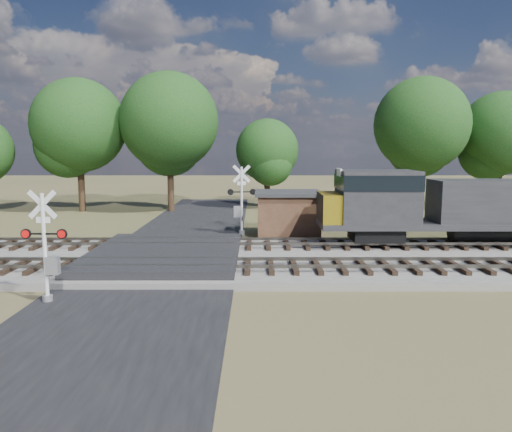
{
  "coord_description": "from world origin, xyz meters",
  "views": [
    {
      "loc": [
        4.33,
        -22.97,
        5.4
      ],
      "look_at": [
        4.36,
        2.0,
        2.04
      ],
      "focal_mm": 35.0,
      "sensor_mm": 36.0,
      "label": 1
    }
  ],
  "objects": [
    {
      "name": "road",
      "position": [
        0.0,
        0.0,
        0.04
      ],
      "size": [
        7.0,
        60.0,
        0.08
      ],
      "primitive_type": "cube",
      "color": "black",
      "rests_on": "ground"
    },
    {
      "name": "treeline",
      "position": [
        10.41,
        20.44,
        7.05
      ],
      "size": [
        81.63,
        10.04,
        11.89
      ],
      "color": "black",
      "rests_on": "ground"
    },
    {
      "name": "equipment_shed",
      "position": [
        6.35,
        7.71,
        1.42
      ],
      "size": [
        4.13,
        4.13,
        2.8
      ],
      "rotation": [
        0.0,
        0.0,
        -0.01
      ],
      "color": "#4A2D1F",
      "rests_on": "ground"
    },
    {
      "name": "track_near",
      "position": [
        3.12,
        -2.0,
        0.41
      ],
      "size": [
        140.0,
        2.6,
        0.33
      ],
      "color": "black",
      "rests_on": "ballast_bed"
    },
    {
      "name": "ballast_bed",
      "position": [
        10.0,
        0.5,
        0.15
      ],
      "size": [
        140.0,
        10.0,
        0.3
      ],
      "primitive_type": "cube",
      "color": "gray",
      "rests_on": "ground"
    },
    {
      "name": "crossing_signal_far",
      "position": [
        3.38,
        8.08,
        1.84
      ],
      "size": [
        1.78,
        0.42,
        4.43
      ],
      "rotation": [
        0.0,
        0.0,
        3.27
      ],
      "color": "silver",
      "rests_on": "ground"
    },
    {
      "name": "crossing_panel",
      "position": [
        0.0,
        0.5,
        0.32
      ],
      "size": [
        7.0,
        9.0,
        0.62
      ],
      "primitive_type": "cube",
      "color": "#262628",
      "rests_on": "ground"
    },
    {
      "name": "crossing_signal_near",
      "position": [
        -2.92,
        -5.94,
        1.67
      ],
      "size": [
        1.62,
        0.35,
        4.02
      ],
      "rotation": [
        0.0,
        0.0,
        -0.02
      ],
      "color": "silver",
      "rests_on": "ground"
    },
    {
      "name": "track_far",
      "position": [
        3.12,
        3.0,
        0.41
      ],
      "size": [
        140.0,
        2.6,
        0.33
      ],
      "color": "black",
      "rests_on": "ballast_bed"
    },
    {
      "name": "ground",
      "position": [
        0.0,
        0.0,
        0.0
      ],
      "size": [
        160.0,
        160.0,
        0.0
      ],
      "primitive_type": "plane",
      "color": "#4B4E2A",
      "rests_on": "ground"
    }
  ]
}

